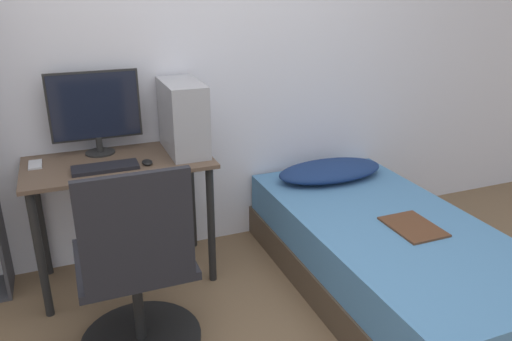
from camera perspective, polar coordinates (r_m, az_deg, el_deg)
The scene contains 11 objects.
wall_back at distance 3.11m, azimuth -7.98°, elevation 12.79°, with size 8.00×0.05×2.50m.
desk at distance 2.91m, azimuth -15.21°, elevation -1.33°, with size 1.01×0.54×0.75m.
office_chair at distance 2.41m, azimuth -13.38°, elevation -12.50°, with size 0.59×0.59×0.99m.
bed at distance 2.97m, azimuth 14.87°, elevation -9.48°, with size 0.97×1.90×0.43m.
pillow at distance 3.37m, azimuth 8.48°, elevation -0.01°, with size 0.74×0.36×0.11m.
magazine at distance 2.83m, azimuth 17.51°, elevation -6.15°, with size 0.24×0.32×0.01m.
monitor at distance 2.95m, azimuth -17.91°, elevation 6.67°, with size 0.50×0.17×0.47m.
keyboard at distance 2.76m, azimuth -16.85°, elevation 0.33°, with size 0.34×0.14×0.02m.
pc_tower at distance 2.90m, azimuth -8.36°, elevation 6.06°, with size 0.20×0.43×0.41m.
mouse at distance 2.78m, azimuth -12.32°, elevation 0.94°, with size 0.06×0.09×0.02m.
phone at distance 2.95m, azimuth -23.92°, elevation 0.63°, with size 0.07×0.14×0.01m.
Camera 1 is at (-0.73, -1.45, 1.69)m, focal length 35.00 mm.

